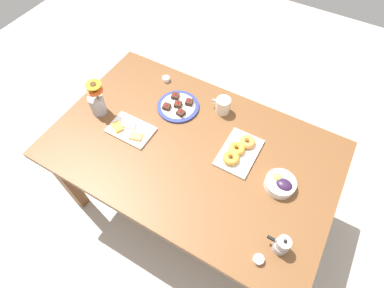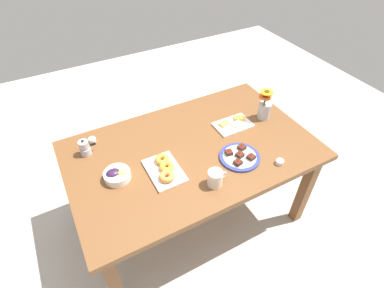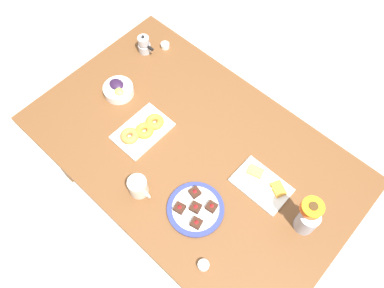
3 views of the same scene
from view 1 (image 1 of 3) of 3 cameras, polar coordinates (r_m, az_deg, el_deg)
The scene contains 11 objects.
ground_plane at distance 2.33m, azimuth 0.00°, elevation -10.77°, with size 6.00×6.00×0.00m, color #B7B2A8.
dining_table at distance 1.75m, azimuth 0.00°, elevation -2.29°, with size 1.60×1.00×0.74m.
coffee_mug at distance 1.81m, azimuth 5.89°, elevation 7.34°, with size 0.12×0.09×0.10m.
grape_bowl at distance 1.60m, azimuth 16.50°, elevation -7.26°, with size 0.16×0.16×0.07m.
cheese_platter at distance 1.78m, azimuth -11.72°, elevation 2.68°, with size 0.26×0.17×0.03m.
croissant_platter at distance 1.66m, azimuth 8.89°, elevation -1.30°, with size 0.19×0.28×0.05m.
jam_cup_honey at distance 1.46m, azimuth 12.53°, elevation -20.65°, with size 0.05×0.05×0.03m.
jam_cup_berry at distance 2.02m, azimuth -4.97°, elevation 12.25°, with size 0.05×0.05×0.03m.
dessert_plate at distance 1.86m, azimuth -2.66°, elevation 7.22°, with size 0.26×0.26×0.05m.
flower_vase at distance 1.86m, azimuth -17.61°, elevation 7.51°, with size 0.11×0.10×0.24m.
moka_pot at distance 1.46m, azimuth 16.71°, elevation -17.94°, with size 0.11×0.07×0.12m.
Camera 1 is at (-0.46, 0.80, 2.14)m, focal length 28.00 mm.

